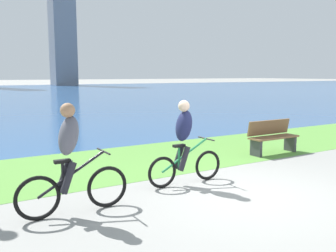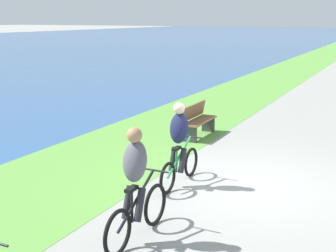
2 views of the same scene
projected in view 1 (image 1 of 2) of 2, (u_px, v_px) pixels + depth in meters
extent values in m
plane|color=gray|center=(245.00, 195.00, 6.66)|extent=(300.00, 300.00, 0.00)
cube|color=#59933D|center=(152.00, 158.00, 9.58)|extent=(120.00, 3.50, 0.01)
torus|color=black|center=(208.00, 165.00, 7.56)|extent=(0.61, 0.06, 0.61)
torus|color=black|center=(162.00, 172.00, 7.01)|extent=(0.61, 0.06, 0.61)
cylinder|color=#268C4C|center=(185.00, 155.00, 7.23)|extent=(1.04, 0.04, 0.59)
cylinder|color=#268C4C|center=(179.00, 158.00, 7.17)|extent=(0.04, 0.04, 0.45)
cube|color=black|center=(179.00, 146.00, 7.14)|extent=(0.24, 0.10, 0.05)
cylinder|color=black|center=(206.00, 139.00, 7.46)|extent=(0.03, 0.52, 0.03)
ellipsoid|color=#1E234C|center=(184.00, 126.00, 7.14)|extent=(0.40, 0.36, 0.65)
sphere|color=beige|center=(184.00, 106.00, 7.09)|extent=(0.22, 0.22, 0.22)
cylinder|color=#26262D|center=(179.00, 157.00, 7.28)|extent=(0.27, 0.11, 0.49)
cylinder|color=#26262D|center=(184.00, 159.00, 7.11)|extent=(0.27, 0.11, 0.49)
torus|color=black|center=(107.00, 187.00, 6.00)|extent=(0.67, 0.06, 0.67)
torus|color=black|center=(38.00, 198.00, 5.44)|extent=(0.67, 0.06, 0.67)
cylinder|color=black|center=(72.00, 174.00, 5.66)|extent=(1.06, 0.04, 0.63)
cylinder|color=black|center=(63.00, 178.00, 5.60)|extent=(0.04, 0.04, 0.49)
cube|color=black|center=(62.00, 161.00, 5.56)|extent=(0.24, 0.10, 0.05)
cylinder|color=black|center=(104.00, 151.00, 5.89)|extent=(0.03, 0.52, 0.03)
ellipsoid|color=#595966|center=(69.00, 136.00, 5.57)|extent=(0.40, 0.36, 0.65)
sphere|color=#A57A59|center=(68.00, 110.00, 5.52)|extent=(0.22, 0.22, 0.22)
cylinder|color=#26262D|center=(65.00, 175.00, 5.71)|extent=(0.27, 0.11, 0.49)
cylinder|color=#26262D|center=(68.00, 178.00, 5.54)|extent=(0.27, 0.11, 0.49)
cube|color=brown|center=(274.00, 137.00, 10.04)|extent=(1.50, 0.45, 0.04)
cube|color=brown|center=(269.00, 127.00, 10.17)|extent=(1.50, 0.11, 0.40)
cube|color=#38383D|center=(290.00, 143.00, 10.40)|extent=(0.08, 0.37, 0.45)
cube|color=#38383D|center=(256.00, 148.00, 9.74)|extent=(0.08, 0.37, 0.45)
cube|color=slate|center=(62.00, 22.00, 71.19)|extent=(4.27, 4.46, 23.93)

